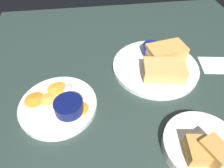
# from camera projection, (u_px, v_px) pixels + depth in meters

# --- Properties ---
(ground_plane) EXTENTS (1.10, 1.10, 0.03)m
(ground_plane) POSITION_uv_depth(u_px,v_px,m) (136.00, 83.00, 0.68)
(ground_plane) COLOR #283833
(plate_sandwich_main) EXTENTS (0.29, 0.29, 0.02)m
(plate_sandwich_main) POSITION_uv_depth(u_px,v_px,m) (155.00, 67.00, 0.70)
(plate_sandwich_main) COLOR white
(plate_sandwich_main) RESTS_ON ground_plane
(sandwich_half_near) EXTENTS (0.14, 0.10, 0.05)m
(sandwich_half_near) POSITION_uv_depth(u_px,v_px,m) (164.00, 70.00, 0.64)
(sandwich_half_near) COLOR tan
(sandwich_half_near) RESTS_ON plate_sandwich_main
(sandwich_half_far) EXTENTS (0.14, 0.10, 0.05)m
(sandwich_half_far) POSITION_uv_depth(u_px,v_px,m) (166.00, 52.00, 0.71)
(sandwich_half_far) COLOR tan
(sandwich_half_far) RESTS_ON plate_sandwich_main
(ramekin_dark_sauce) EXTENTS (0.07, 0.07, 0.04)m
(ramekin_dark_sauce) POSITION_uv_depth(u_px,v_px,m) (151.00, 49.00, 0.73)
(ramekin_dark_sauce) COLOR navy
(ramekin_dark_sauce) RESTS_ON plate_sandwich_main
(spoon_by_dark_ramekin) EXTENTS (0.04, 0.10, 0.01)m
(spoon_by_dark_ramekin) POSITION_uv_depth(u_px,v_px,m) (159.00, 61.00, 0.70)
(spoon_by_dark_ramekin) COLOR silver
(spoon_by_dark_ramekin) RESTS_ON plate_sandwich_main
(plate_chips_companion) EXTENTS (0.22, 0.22, 0.02)m
(plate_chips_companion) POSITION_uv_depth(u_px,v_px,m) (58.00, 105.00, 0.58)
(plate_chips_companion) COLOR white
(plate_chips_companion) RESTS_ON ground_plane
(ramekin_light_gravy) EXTENTS (0.08, 0.08, 0.03)m
(ramekin_light_gravy) POSITION_uv_depth(u_px,v_px,m) (68.00, 106.00, 0.55)
(ramekin_light_gravy) COLOR #0C144C
(ramekin_light_gravy) RESTS_ON plate_chips_companion
(spoon_by_gravy_ramekin) EXTENTS (0.06, 0.09, 0.01)m
(spoon_by_gravy_ramekin) POSITION_uv_depth(u_px,v_px,m) (66.00, 91.00, 0.61)
(spoon_by_gravy_ramekin) COLOR silver
(spoon_by_gravy_ramekin) RESTS_ON plate_chips_companion
(plantain_chip_scatter) EXTENTS (0.20, 0.16, 0.01)m
(plantain_chip_scatter) POSITION_uv_depth(u_px,v_px,m) (54.00, 95.00, 0.60)
(plantain_chip_scatter) COLOR gold
(plantain_chip_scatter) RESTS_ON plate_chips_companion
(bread_basket_rear) EXTENTS (0.19, 0.19, 0.08)m
(bread_basket_rear) POSITION_uv_depth(u_px,v_px,m) (203.00, 148.00, 0.48)
(bread_basket_rear) COLOR silver
(bread_basket_rear) RESTS_ON ground_plane
(paper_napkin_folded) EXTENTS (0.12, 0.11, 0.00)m
(paper_napkin_folded) POSITION_uv_depth(u_px,v_px,m) (217.00, 65.00, 0.72)
(paper_napkin_folded) COLOR white
(paper_napkin_folded) RESTS_ON ground_plane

